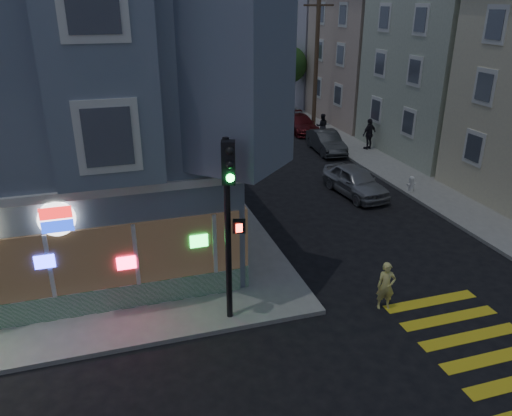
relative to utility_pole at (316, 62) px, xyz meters
name	(u,v)px	position (x,y,z in m)	size (l,w,h in m)	color
ground	(251,378)	(-12.00, -24.00, -4.80)	(120.00, 120.00, 0.00)	black
sidewalk_ne	(447,121)	(11.00, -1.00, -4.72)	(24.00, 42.00, 0.15)	gray
corner_building	(12,90)	(-18.00, -13.02, 1.02)	(14.60, 14.60, 11.40)	slate
row_house_b	(484,63)	(7.50, -8.00, 0.60)	(12.00, 8.60, 10.50)	#A3AE97
row_house_c	(401,59)	(7.50, 1.00, -0.15)	(12.00, 8.60, 9.00)	tan
row_house_d	(348,40)	(7.50, 10.00, 0.60)	(12.00, 8.60, 10.50)	#A099A9
utility_pole	(316,62)	(0.00, 0.00, 0.00)	(2.20, 0.30, 9.00)	#4C3826
street_tree_near	(289,65)	(0.20, 6.00, -0.86)	(3.00, 3.00, 5.30)	#4C3826
street_tree_far	(259,55)	(0.20, 14.00, -0.86)	(3.00, 3.00, 5.30)	#4C3826
running_child	(386,286)	(-7.11, -22.20, -4.01)	(0.57, 0.38, 1.57)	#F9F07F
pedestrian_a	(322,126)	(-0.70, -3.06, -3.82)	(0.80, 0.62, 1.65)	black
pedestrian_b	(369,134)	(1.00, -6.46, -3.68)	(1.13, 0.47, 1.93)	black
parked_car_a	(355,181)	(-3.40, -13.08, -4.09)	(1.68, 4.17, 1.42)	#9A9DA2
parked_car_b	(326,142)	(-1.66, -5.89, -4.13)	(1.41, 4.06, 1.34)	#37393C
parked_car_c	(301,124)	(-1.30, -0.69, -4.18)	(1.74, 4.27, 1.24)	#5B1419
parked_car_d	(277,108)	(-1.30, 4.51, -4.05)	(2.49, 5.40, 1.50)	#8F9499
traffic_signal	(229,203)	(-11.87, -21.55, -0.92)	(0.69, 0.62, 5.51)	black
fire_hydrant	(411,183)	(-0.70, -13.83, -4.24)	(0.45, 0.26, 0.78)	white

